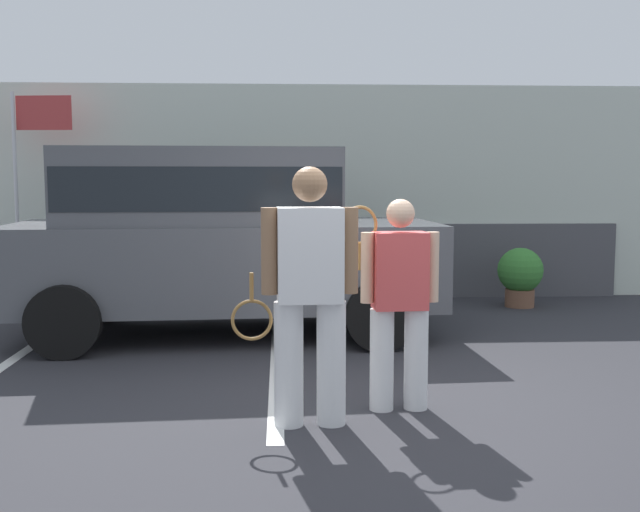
# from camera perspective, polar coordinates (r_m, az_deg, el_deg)

# --- Properties ---
(ground_plane) EXTENTS (40.00, 40.00, 0.00)m
(ground_plane) POSITION_cam_1_polar(r_m,az_deg,el_deg) (5.84, 3.45, -11.52)
(ground_plane) COLOR #2D2D33
(parking_stripe_0) EXTENTS (0.12, 4.40, 0.01)m
(parking_stripe_0) POSITION_cam_1_polar(r_m,az_deg,el_deg) (7.69, -22.66, -7.67)
(parking_stripe_0) COLOR silver
(parking_stripe_0) RESTS_ON ground_plane
(parking_stripe_1) EXTENTS (0.12, 4.40, 0.01)m
(parking_stripe_1) POSITION_cam_1_polar(r_m,az_deg,el_deg) (7.25, -3.25, -8.03)
(parking_stripe_1) COLOR silver
(parking_stripe_1) RESTS_ON ground_plane
(house_frontage) EXTENTS (10.17, 0.40, 3.06)m
(house_frontage) POSITION_cam_1_polar(r_m,az_deg,el_deg) (11.14, 0.23, 4.30)
(house_frontage) COLOR silver
(house_frontage) RESTS_ON ground_plane
(parked_suv) EXTENTS (4.70, 2.37, 2.05)m
(parked_suv) POSITION_cam_1_polar(r_m,az_deg,el_deg) (8.47, -7.76, 1.78)
(parked_suv) COLOR #4C4F54
(parked_suv) RESTS_ON ground_plane
(tennis_player_man) EXTENTS (0.93, 0.30, 1.82)m
(tennis_player_man) POSITION_cam_1_polar(r_m,az_deg,el_deg) (5.33, -0.81, -2.80)
(tennis_player_man) COLOR white
(tennis_player_man) RESTS_ON ground_plane
(tennis_player_woman) EXTENTS (0.74, 0.27, 1.59)m
(tennis_player_woman) POSITION_cam_1_polar(r_m,az_deg,el_deg) (5.74, 5.90, -3.31)
(tennis_player_woman) COLOR white
(tennis_player_woman) RESTS_ON ground_plane
(potted_plant_by_porch) EXTENTS (0.61, 0.61, 0.80)m
(potted_plant_by_porch) POSITION_cam_1_polar(r_m,az_deg,el_deg) (10.65, 14.70, -1.32)
(potted_plant_by_porch) COLOR brown
(potted_plant_by_porch) RESTS_ON ground_plane
(flag_pole) EXTENTS (0.80, 0.10, 2.87)m
(flag_pole) POSITION_cam_1_polar(r_m,az_deg,el_deg) (10.95, -20.83, 6.83)
(flag_pole) COLOR silver
(flag_pole) RESTS_ON ground_plane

